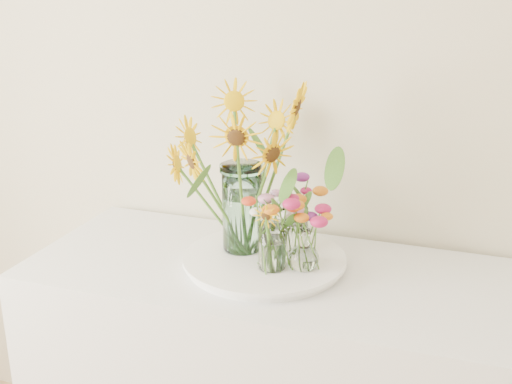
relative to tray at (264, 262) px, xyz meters
The scene contains 9 objects.
tray is the anchor object (origin of this frame).
mason_jar 0.17m from the tray, 159.01° to the left, with size 0.11×0.11×0.26m, color #B2EEE5.
sunflower_bouquet 0.28m from the tray, 159.01° to the left, with size 0.73×0.73×0.51m, color #E7AF04, non-canonical shape.
small_vase_a 0.11m from the tray, 55.23° to the right, with size 0.08×0.08×0.13m, color white.
wildflower_posy_a 0.15m from the tray, 55.23° to the right, with size 0.21×0.21×0.22m, color orange, non-canonical shape.
small_vase_b 0.15m from the tray, 16.83° to the right, with size 0.08×0.08×0.12m, color white, non-canonical shape.
wildflower_posy_b 0.18m from the tray, 16.83° to the right, with size 0.20×0.20×0.21m, color orange, non-canonical shape.
small_vase_c 0.13m from the tray, 53.45° to the left, with size 0.07×0.07×0.13m, color white.
wildflower_posy_c 0.16m from the tray, 53.45° to the left, with size 0.20×0.20×0.22m, color orange, non-canonical shape.
Camera 1 is at (0.41, 0.35, 1.69)m, focal length 45.00 mm.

